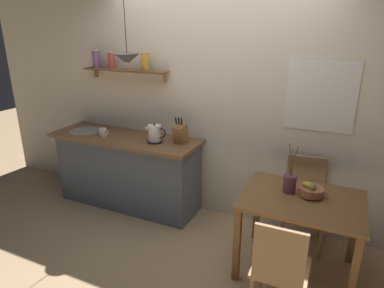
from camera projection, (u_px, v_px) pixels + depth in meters
The scene contains 13 objects.
ground_plane at pixel (191, 236), 3.59m from camera, with size 14.00×14.00×0.00m, color tan.
back_wall at pixel (233, 102), 3.62m from camera, with size 6.80×0.11×2.70m.
kitchen_counter at pixel (128, 170), 4.11m from camera, with size 1.83×0.63×0.90m.
wall_shelf at pixel (120, 65), 3.91m from camera, with size 1.09×0.20×0.34m.
dining_table at pixel (301, 210), 2.89m from camera, with size 1.01×0.78×0.74m.
dining_chair_near at pixel (280, 268), 2.38m from camera, with size 0.40×0.40×0.88m.
dining_chair_far at pixel (304, 197), 3.36m from camera, with size 0.48×0.47×0.90m.
fruit_bowl at pixel (311, 190), 2.87m from camera, with size 0.21×0.21×0.13m.
twig_vase at pixel (290, 183), 2.94m from camera, with size 0.11×0.11×0.45m.
electric_kettle at pixel (155, 134), 3.71m from camera, with size 0.25×0.17×0.22m.
knife_block at pixel (180, 133), 3.68m from camera, with size 0.12×0.19×0.30m.
coffee_mug_by_sink at pixel (103, 132), 3.94m from camera, with size 0.12×0.08×0.10m.
pendant_lamp at pixel (127, 59), 3.45m from camera, with size 0.27×0.27×0.65m.
Camera 1 is at (1.30, -2.77, 2.11)m, focal length 31.37 mm.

